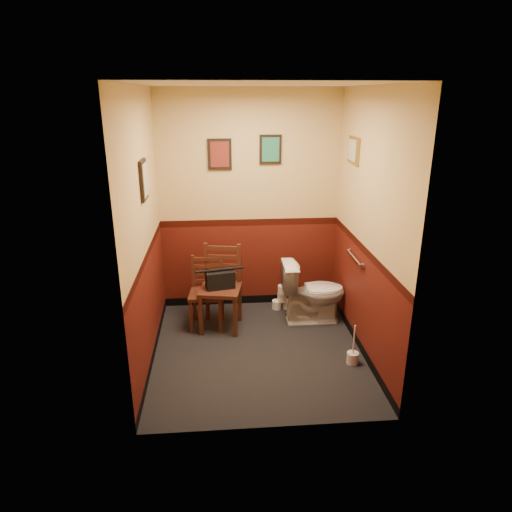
% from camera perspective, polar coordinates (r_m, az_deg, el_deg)
% --- Properties ---
extents(floor, '(2.20, 2.40, 0.00)m').
position_cam_1_polar(floor, '(5.03, 0.24, -11.77)').
color(floor, black).
rests_on(floor, ground).
extents(ceiling, '(2.20, 2.40, 0.00)m').
position_cam_1_polar(ceiling, '(4.29, 0.30, 20.70)').
color(ceiling, silver).
rests_on(ceiling, ground).
extents(wall_back, '(2.20, 0.00, 2.70)m').
position_cam_1_polar(wall_back, '(5.63, -0.82, 6.60)').
color(wall_back, '#4F150E').
rests_on(wall_back, ground).
extents(wall_front, '(2.20, 0.00, 2.70)m').
position_cam_1_polar(wall_front, '(3.35, 2.08, -2.66)').
color(wall_front, '#4F150E').
rests_on(wall_front, ground).
extents(wall_left, '(0.00, 2.40, 2.70)m').
position_cam_1_polar(wall_left, '(4.52, -13.78, 2.73)').
color(wall_left, '#4F150E').
rests_on(wall_left, ground).
extents(wall_right, '(0.00, 2.40, 2.70)m').
position_cam_1_polar(wall_right, '(4.70, 13.77, 3.38)').
color(wall_right, '#4F150E').
rests_on(wall_right, ground).
extents(grab_bar, '(0.05, 0.56, 0.06)m').
position_cam_1_polar(grab_bar, '(5.04, 12.21, -0.19)').
color(grab_bar, silver).
rests_on(grab_bar, wall_right).
extents(framed_print_back_a, '(0.28, 0.04, 0.36)m').
position_cam_1_polar(framed_print_back_a, '(5.50, -4.56, 12.57)').
color(framed_print_back_a, black).
rests_on(framed_print_back_a, wall_back).
extents(framed_print_back_b, '(0.26, 0.04, 0.34)m').
position_cam_1_polar(framed_print_back_b, '(5.53, 1.82, 13.18)').
color(framed_print_back_b, black).
rests_on(framed_print_back_b, wall_back).
extents(framed_print_left, '(0.04, 0.30, 0.38)m').
position_cam_1_polar(framed_print_left, '(4.50, -13.85, 9.21)').
color(framed_print_left, black).
rests_on(framed_print_left, wall_left).
extents(framed_print_right, '(0.04, 0.34, 0.28)m').
position_cam_1_polar(framed_print_right, '(5.12, 12.09, 12.82)').
color(framed_print_right, olive).
rests_on(framed_print_right, wall_right).
extents(toilet, '(0.76, 0.43, 0.75)m').
position_cam_1_polar(toilet, '(5.52, 7.13, -4.52)').
color(toilet, white).
rests_on(toilet, floor).
extents(toilet_brush, '(0.12, 0.12, 0.44)m').
position_cam_1_polar(toilet_brush, '(4.89, 11.99, -12.27)').
color(toilet_brush, silver).
rests_on(toilet_brush, floor).
extents(chair_left, '(0.42, 0.42, 0.84)m').
position_cam_1_polar(chair_left, '(5.40, -6.17, -4.56)').
color(chair_left, '#5A2A1B').
rests_on(chair_left, floor).
extents(chair_right, '(0.53, 0.53, 0.98)m').
position_cam_1_polar(chair_right, '(5.33, -4.40, -3.98)').
color(chair_right, '#5A2A1B').
rests_on(chair_right, floor).
extents(handbag, '(0.35, 0.22, 0.24)m').
position_cam_1_polar(handbag, '(5.24, -4.51, -2.93)').
color(handbag, black).
rests_on(handbag, chair_right).
extents(tp_stack, '(0.26, 0.16, 0.33)m').
position_cam_1_polar(tp_stack, '(5.88, 3.29, -5.37)').
color(tp_stack, silver).
rests_on(tp_stack, floor).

